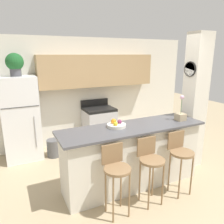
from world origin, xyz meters
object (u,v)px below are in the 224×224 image
potted_plant_on_fridge (15,63)px  bar_stool_right (180,153)px  refrigerator (21,119)px  trash_bin (54,148)px  orchid_vase (181,115)px  bar_stool_mid (151,161)px  stove_range (99,126)px  fruit_bowl (116,125)px  bar_stool_left (116,170)px

potted_plant_on_fridge → bar_stool_right: bearing=-48.1°
refrigerator → trash_bin: refrigerator is taller
orchid_vase → trash_bin: 2.74m
bar_stool_mid → trash_bin: 2.42m
stove_range → fruit_bowl: size_ratio=3.58×
orchid_vase → trash_bin: size_ratio=1.17×
stove_range → fruit_bowl: bearing=-104.0°
bar_stool_left → bar_stool_right: size_ratio=1.00×
refrigerator → bar_stool_mid: bearing=-56.6°
refrigerator → potted_plant_on_fridge: size_ratio=3.91×
orchid_vase → fruit_bowl: 1.19m
bar_stool_mid → potted_plant_on_fridge: 3.13m
stove_range → bar_stool_mid: (-0.19, -2.39, 0.21)m
bar_stool_right → stove_range: bearing=98.8°
fruit_bowl → trash_bin: bearing=114.8°
refrigerator → stove_range: bearing=0.7°
bar_stool_left → trash_bin: bar_stool_left is taller
fruit_bowl → stove_range: bearing=76.0°
refrigerator → bar_stool_right: 3.19m
orchid_vase → fruit_bowl: (-1.18, 0.16, -0.06)m
potted_plant_on_fridge → fruit_bowl: size_ratio=1.49×
bar_stool_mid → orchid_vase: bearing=25.0°
stove_range → bar_stool_left: bearing=-107.5°
bar_stool_left → orchid_vase: orchid_vase is taller
stove_range → bar_stool_right: 2.43m
refrigerator → bar_stool_mid: refrigerator is taller
bar_stool_left → potted_plant_on_fridge: potted_plant_on_fridge is taller
refrigerator → potted_plant_on_fridge: 1.12m
stove_range → bar_stool_mid: bearing=-94.6°
potted_plant_on_fridge → orchid_vase: (2.48, -1.94, -0.85)m
fruit_bowl → trash_bin: (-0.73, 1.57, -0.89)m
bar_stool_mid → bar_stool_right: (0.56, 0.00, 0.00)m
refrigerator → fruit_bowl: bearing=-53.8°
bar_stool_right → potted_plant_on_fridge: size_ratio=2.22×
stove_range → bar_stool_mid: stove_range is taller
bar_stool_left → potted_plant_on_fridge: 2.89m
trash_bin → refrigerator: bearing=159.9°
fruit_bowl → bar_stool_right: bearing=-35.7°
bar_stool_mid → fruit_bowl: fruit_bowl is taller
bar_stool_right → trash_bin: 2.70m
bar_stool_left → bar_stool_right: (1.12, 0.00, 0.00)m
refrigerator → potted_plant_on_fridge: (-0.00, 0.00, 1.12)m
bar_stool_left → refrigerator: bearing=112.9°
bar_stool_right → fruit_bowl: size_ratio=3.32×
refrigerator → orchid_vase: size_ratio=3.91×
stove_range → orchid_vase: (0.73, -1.96, 0.68)m
bar_stool_mid → refrigerator: bearing=123.4°
refrigerator → bar_stool_left: bearing=-67.1°
bar_stool_right → bar_stool_mid: bearing=180.0°
stove_range → bar_stool_right: size_ratio=1.08×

